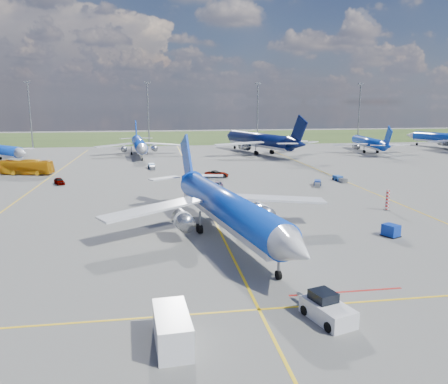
{
  "coord_description": "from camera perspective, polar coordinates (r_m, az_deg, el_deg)",
  "views": [
    {
      "loc": [
        -7.4,
        -50.27,
        15.67
      ],
      "look_at": [
        1.22,
        5.51,
        4.0
      ],
      "focal_mm": 35.0,
      "sensor_mm": 36.0,
      "label": 1
    }
  ],
  "objects": [
    {
      "name": "baggage_tug_c",
      "position": [
        106.12,
        -9.42,
        3.31
      ],
      "size": [
        1.7,
        4.89,
        1.08
      ],
      "rotation": [
        0.0,
        0.0,
        0.09
      ],
      "color": "#19529B",
      "rests_on": "ground"
    },
    {
      "name": "grass_strip",
      "position": [
        201.02,
        -6.71,
        7.13
      ],
      "size": [
        400.0,
        80.0,
        0.01
      ],
      "primitive_type": "cube",
      "color": "#2D4719",
      "rests_on": "ground"
    },
    {
      "name": "bg_jet_ne",
      "position": [
        146.61,
        18.3,
        4.96
      ],
      "size": [
        29.6,
        36.67,
        8.88
      ],
      "primitive_type": null,
      "rotation": [
        0.0,
        0.0,
        3.02
      ],
      "color": "#0D3EC1",
      "rests_on": "ground"
    },
    {
      "name": "baggage_tug_w",
      "position": [
        84.94,
        12.11,
        1.09
      ],
      "size": [
        2.51,
        4.33,
        0.94
      ],
      "rotation": [
        0.0,
        0.0,
        -0.36
      ],
      "color": "#193B9A",
      "rests_on": "ground"
    },
    {
      "name": "pushback_tug",
      "position": [
        33.91,
        13.28,
        -14.66
      ],
      "size": [
        3.3,
        5.96,
        1.99
      ],
      "rotation": [
        0.0,
        0.0,
        0.29
      ],
      "color": "silver",
      "rests_on": "ground"
    },
    {
      "name": "service_car_b",
      "position": [
        92.47,
        -0.98,
        2.37
      ],
      "size": [
        5.17,
        2.48,
        1.42
      ],
      "primitive_type": "imported",
      "rotation": [
        0.0,
        0.0,
        1.55
      ],
      "color": "#999999",
      "rests_on": "ground"
    },
    {
      "name": "service_car_c",
      "position": [
        80.33,
        -0.94,
        0.86
      ],
      "size": [
        3.05,
        4.38,
        1.18
      ],
      "primitive_type": "imported",
      "rotation": [
        0.0,
        0.0,
        -0.38
      ],
      "color": "#999999",
      "rests_on": "ground"
    },
    {
      "name": "service_van",
      "position": [
        30.09,
        -6.8,
        -17.36
      ],
      "size": [
        2.55,
        5.15,
        2.2
      ],
      "primitive_type": "cube",
      "rotation": [
        0.0,
        0.0,
        0.07
      ],
      "color": "silver",
      "rests_on": "ground"
    },
    {
      "name": "apron_bus",
      "position": [
        105.18,
        -24.49,
        2.97
      ],
      "size": [
        12.18,
        5.29,
        3.3
      ],
      "primitive_type": "imported",
      "rotation": [
        0.0,
        0.0,
        1.35
      ],
      "color": "#C9820B",
      "rests_on": "ground"
    },
    {
      "name": "main_airliner",
      "position": [
        51.94,
        0.31,
        -5.88
      ],
      "size": [
        38.1,
        45.68,
        10.6
      ],
      "primitive_type": null,
      "rotation": [
        0.0,
        0.0,
        0.2
      ],
      "color": "#0D3EC1",
      "rests_on": "ground"
    },
    {
      "name": "ground",
      "position": [
        53.17,
        -0.4,
        -5.46
      ],
      "size": [
        400.0,
        400.0,
        0.0
      ],
      "primitive_type": "plane",
      "color": "#5D5D5A",
      "rests_on": "ground"
    },
    {
      "name": "uld_container",
      "position": [
        55.66,
        20.97,
        -4.71
      ],
      "size": [
        2.02,
        2.2,
        1.42
      ],
      "primitive_type": "cube",
      "rotation": [
        0.0,
        0.0,
        0.42
      ],
      "color": "#0B2D9E",
      "rests_on": "ground"
    },
    {
      "name": "bg_jet_nnw",
      "position": [
        132.99,
        -10.96,
        4.7
      ],
      "size": [
        30.9,
        38.69,
        9.5
      ],
      "primitive_type": null,
      "rotation": [
        0.0,
        0.0,
        0.09
      ],
      "color": "#0D3EC1",
      "rests_on": "ground"
    },
    {
      "name": "bg_jet_n",
      "position": [
        136.41,
        4.55,
        5.05
      ],
      "size": [
        47.93,
        54.6,
        11.96
      ],
      "primitive_type": null,
      "rotation": [
        0.0,
        0.0,
        3.48
      ],
      "color": "#071242",
      "rests_on": "ground"
    },
    {
      "name": "baggage_tug_e",
      "position": [
        90.98,
        14.86,
        1.66
      ],
      "size": [
        1.4,
        4.42,
        0.98
      ],
      "rotation": [
        0.0,
        0.0,
        0.06
      ],
      "color": "#1C4DA8",
      "rests_on": "ground"
    },
    {
      "name": "taxiway_lines",
      "position": [
        79.89,
        -3.18,
        0.36
      ],
      "size": [
        60.25,
        160.0,
        0.02
      ],
      "color": "yellow",
      "rests_on": "ground"
    },
    {
      "name": "floodlight_masts",
      "position": [
        161.24,
        -2.64,
        10.56
      ],
      "size": [
        202.2,
        0.5,
        22.7
      ],
      "color": "slate",
      "rests_on": "ground"
    },
    {
      "name": "warning_post",
      "position": [
        68.64,
        20.56,
        -0.99
      ],
      "size": [
        0.5,
        0.5,
        3.0
      ],
      "primitive_type": "cylinder",
      "color": "red",
      "rests_on": "ground"
    },
    {
      "name": "service_car_a",
      "position": [
        90.41,
        -20.72,
        1.35
      ],
      "size": [
        2.93,
        4.04,
        1.28
      ],
      "primitive_type": "imported",
      "rotation": [
        0.0,
        0.0,
        0.43
      ],
      "color": "#999999",
      "rests_on": "ground"
    }
  ]
}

